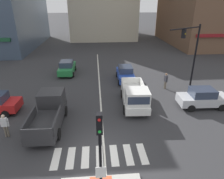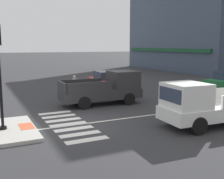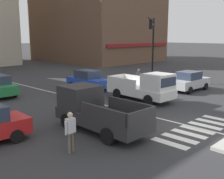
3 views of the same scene
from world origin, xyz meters
The scene contains 15 objects.
ground_plane centered at (0.00, 0.00, 0.00)m, with size 300.00×300.00×0.00m, color #333335.
traffic_island centered at (0.00, -3.17, 0.07)m, with size 3.96×2.65×0.15m, color #B2AFA8.
tactile_pad_front centered at (0.00, -2.20, 0.15)m, with size 1.10×0.60×0.01m, color #DB5B38.
crosswalk_stripe_a centered at (-2.51, -0.26, 0.00)m, with size 0.44×1.80×0.01m, color silver.
crosswalk_stripe_b centered at (-1.67, -0.26, 0.00)m, with size 0.44×1.80×0.01m, color silver.
crosswalk_stripe_c centered at (-0.84, -0.26, 0.00)m, with size 0.44×1.80×0.01m, color silver.
crosswalk_stripe_d centered at (0.00, -0.26, 0.00)m, with size 0.44×1.80×0.01m, color silver.
crosswalk_stripe_e centered at (0.84, -0.26, 0.00)m, with size 0.44×1.80×0.01m, color silver.
crosswalk_stripe_f centered at (1.67, -0.26, 0.00)m, with size 0.44×1.80×0.01m, color silver.
crosswalk_stripe_g centered at (2.51, -0.26, 0.00)m, with size 0.44×1.80×0.01m, color silver.
building_far_block centered at (-21.67, 32.31, 9.09)m, with size 21.56×22.65×18.14m.
car_red_cross_left centered at (-8.29, 5.46, 0.81)m, with size 4.19×2.02×1.64m.
pickup_truck_charcoal_westbound_near centered at (-3.51, 3.44, 0.98)m, with size 2.15×5.14×2.08m.
pickup_truck_white_eastbound_mid centered at (3.08, 5.36, 0.98)m, with size 2.27×5.20×2.08m.
pedestrian_at_curb_left centered at (-6.06, 2.09, 0.98)m, with size 0.55×0.24×1.67m.
Camera 2 is at (12.42, -3.99, 3.70)m, focal length 44.39 mm.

